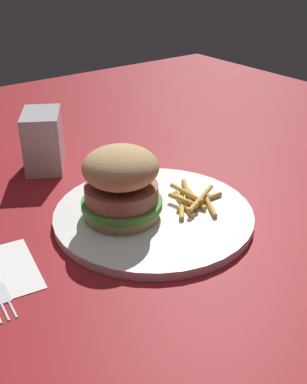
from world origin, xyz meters
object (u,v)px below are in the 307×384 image
(plate, at_px, (153,215))
(fries_pile, at_px, (193,200))
(napkin_dispenser, at_px, (43,140))
(sandwich, at_px, (121,183))

(plate, distance_m, fries_pile, 0.06)
(napkin_dispenser, bearing_deg, fries_pile, -128.22)
(plate, bearing_deg, sandwich, -20.87)
(fries_pile, distance_m, napkin_dispenser, 0.29)
(fries_pile, xyz_separation_m, napkin_dispenser, (0.10, -0.26, 0.03))
(plate, xyz_separation_m, napkin_dispenser, (0.05, -0.25, 0.04))
(plate, distance_m, sandwich, 0.07)
(plate, distance_m, napkin_dispenser, 0.25)
(plate, relative_size, sandwich, 2.52)
(napkin_dispenser, bearing_deg, plate, -139.10)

